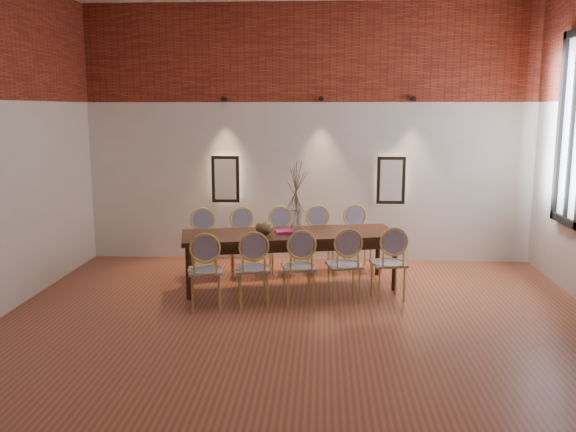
# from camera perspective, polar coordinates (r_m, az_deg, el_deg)

# --- Properties ---
(floor) EXTENTS (7.00, 7.00, 0.02)m
(floor) POSITION_cam_1_polar(r_m,az_deg,el_deg) (6.55, 0.96, -11.58)
(floor) COLOR #9C5235
(floor) RESTS_ON ground
(wall_back) EXTENTS (7.00, 0.10, 4.00)m
(wall_back) POSITION_cam_1_polar(r_m,az_deg,el_deg) (9.65, 1.89, 7.62)
(wall_back) COLOR silver
(wall_back) RESTS_ON ground
(wall_front) EXTENTS (7.00, 0.10, 4.00)m
(wall_front) POSITION_cam_1_polar(r_m,az_deg,el_deg) (2.58, -2.21, 1.03)
(wall_front) COLOR silver
(wall_front) RESTS_ON ground
(brick_band_back) EXTENTS (7.00, 0.02, 1.50)m
(brick_band_back) POSITION_cam_1_polar(r_m,az_deg,el_deg) (9.61, 1.92, 15.07)
(brick_band_back) COLOR maroon
(brick_band_back) RESTS_ON ground
(niche_left) EXTENTS (0.36, 0.06, 0.66)m
(niche_left) POSITION_cam_1_polar(r_m,az_deg,el_deg) (9.73, -5.84, 3.46)
(niche_left) COLOR #FFEAC6
(niche_left) RESTS_ON wall_back
(niche_right) EXTENTS (0.36, 0.06, 0.66)m
(niche_right) POSITION_cam_1_polar(r_m,az_deg,el_deg) (9.66, 9.60, 3.32)
(niche_right) COLOR #FFEAC6
(niche_right) RESTS_ON wall_back
(spot_fixture_left) EXTENTS (0.08, 0.10, 0.08)m
(spot_fixture_left) POSITION_cam_1_polar(r_m,az_deg,el_deg) (9.64, -6.00, 10.84)
(spot_fixture_left) COLOR black
(spot_fixture_left) RESTS_ON wall_back
(spot_fixture_mid) EXTENTS (0.08, 0.10, 0.08)m
(spot_fixture_mid) POSITION_cam_1_polar(r_m,az_deg,el_deg) (9.51, 3.12, 10.89)
(spot_fixture_mid) COLOR black
(spot_fixture_mid) RESTS_ON wall_back
(spot_fixture_right) EXTENTS (0.08, 0.10, 0.08)m
(spot_fixture_right) POSITION_cam_1_polar(r_m,az_deg,el_deg) (9.61, 11.65, 10.70)
(spot_fixture_right) COLOR black
(spot_fixture_right) RESTS_ON wall_back
(window_glass) EXTENTS (0.02, 0.78, 2.38)m
(window_glass) POSITION_cam_1_polar(r_m,az_deg,el_deg) (8.71, 25.22, 7.41)
(window_glass) COLOR silver
(window_glass) RESTS_ON wall_right
(window_frame) EXTENTS (0.08, 0.90, 2.50)m
(window_frame) POSITION_cam_1_polar(r_m,az_deg,el_deg) (8.70, 25.10, 7.42)
(window_frame) COLOR black
(window_frame) RESTS_ON wall_right
(window_mullion) EXTENTS (0.06, 0.06, 2.40)m
(window_mullion) POSITION_cam_1_polar(r_m,az_deg,el_deg) (8.70, 25.10, 7.42)
(window_mullion) COLOR black
(window_mullion) RESTS_ON wall_right
(dining_table) EXTENTS (3.01, 1.50, 0.75)m
(dining_table) POSITION_cam_1_polar(r_m,az_deg,el_deg) (8.31, 0.16, -4.11)
(dining_table) COLOR #36190F
(dining_table) RESTS_ON floor
(chair_near_a) EXTENTS (0.52, 0.52, 0.94)m
(chair_near_a) POSITION_cam_1_polar(r_m,az_deg,el_deg) (7.47, -7.75, -5.06)
(chair_near_a) COLOR tan
(chair_near_a) RESTS_ON floor
(chair_near_b) EXTENTS (0.52, 0.52, 0.94)m
(chair_near_b) POSITION_cam_1_polar(r_m,az_deg,el_deg) (7.50, -3.33, -4.93)
(chair_near_b) COLOR tan
(chair_near_b) RESTS_ON floor
(chair_near_c) EXTENTS (0.52, 0.52, 0.94)m
(chair_near_c) POSITION_cam_1_polar(r_m,az_deg,el_deg) (7.57, 1.02, -4.77)
(chair_near_c) COLOR tan
(chair_near_c) RESTS_ON floor
(chair_near_d) EXTENTS (0.52, 0.52, 0.94)m
(chair_near_d) POSITION_cam_1_polar(r_m,az_deg,el_deg) (7.69, 5.27, -4.58)
(chair_near_d) COLOR tan
(chair_near_d) RESTS_ON floor
(chair_near_e) EXTENTS (0.52, 0.52, 0.94)m
(chair_near_e) POSITION_cam_1_polar(r_m,az_deg,el_deg) (7.84, 9.36, -4.38)
(chair_near_e) COLOR tan
(chair_near_e) RESTS_ON floor
(chair_far_a) EXTENTS (0.52, 0.52, 0.94)m
(chair_far_a) POSITION_cam_1_polar(r_m,az_deg,el_deg) (8.92, -7.91, -2.60)
(chair_far_a) COLOR tan
(chair_far_a) RESTS_ON floor
(chair_far_b) EXTENTS (0.52, 0.52, 0.94)m
(chair_far_b) POSITION_cam_1_polar(r_m,az_deg,el_deg) (8.94, -4.22, -2.49)
(chair_far_b) COLOR tan
(chair_far_b) RESTS_ON floor
(chair_far_c) EXTENTS (0.52, 0.52, 0.94)m
(chair_far_c) POSITION_cam_1_polar(r_m,az_deg,el_deg) (9.00, -0.56, -2.38)
(chair_far_c) COLOR tan
(chair_far_c) RESTS_ON floor
(chair_far_d) EXTENTS (0.52, 0.52, 0.94)m
(chair_far_d) POSITION_cam_1_polar(r_m,az_deg,el_deg) (9.10, 3.03, -2.26)
(chair_far_d) COLOR tan
(chair_far_d) RESTS_ON floor
(chair_far_e) EXTENTS (0.52, 0.52, 0.94)m
(chair_far_e) POSITION_cam_1_polar(r_m,az_deg,el_deg) (9.23, 6.54, -2.14)
(chair_far_e) COLOR tan
(chair_far_e) RESTS_ON floor
(vase) EXTENTS (0.14, 0.14, 0.30)m
(vase) POSITION_cam_1_polar(r_m,az_deg,el_deg) (8.21, 0.74, -0.53)
(vase) COLOR silver
(vase) RESTS_ON dining_table
(dried_branches) EXTENTS (0.50, 0.50, 0.70)m
(dried_branches) POSITION_cam_1_polar(r_m,az_deg,el_deg) (8.14, 0.75, 2.59)
(dried_branches) COLOR brown
(dried_branches) RESTS_ON vase
(bowl) EXTENTS (0.24, 0.24, 0.18)m
(bowl) POSITION_cam_1_polar(r_m,az_deg,el_deg) (8.11, -2.24, -1.10)
(bowl) COLOR brown
(bowl) RESTS_ON dining_table
(book) EXTENTS (0.29, 0.23, 0.03)m
(book) POSITION_cam_1_polar(r_m,az_deg,el_deg) (8.21, -0.25, -1.49)
(book) COLOR #9C1666
(book) RESTS_ON dining_table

